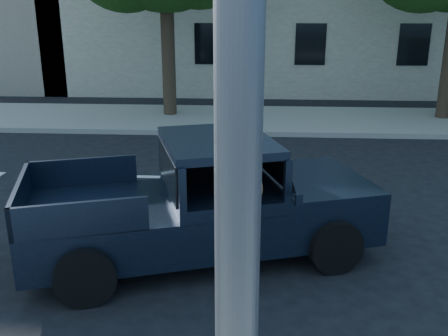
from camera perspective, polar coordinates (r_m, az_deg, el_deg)
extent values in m
plane|color=black|center=(7.84, 11.66, -9.58)|extent=(120.00, 120.00, 0.00)
cube|color=gray|center=(16.51, 7.50, 5.47)|extent=(60.00, 4.00, 0.15)
cylinder|color=#332619|center=(16.80, -6.39, 13.06)|extent=(0.44, 0.44, 4.40)
cube|color=black|center=(7.45, -2.50, -5.55)|extent=(5.37, 3.37, 0.64)
cube|color=black|center=(7.83, 10.35, -1.54)|extent=(1.97, 2.28, 0.15)
cube|color=black|center=(7.13, -0.72, 2.99)|extent=(1.99, 2.22, 0.12)
cube|color=black|center=(7.44, 5.15, 0.84)|extent=(0.74, 1.66, 0.55)
cube|color=black|center=(7.09, 1.65, -5.20)|extent=(0.67, 0.67, 0.37)
cube|color=black|center=(6.42, 8.54, -3.62)|extent=(0.11, 0.08, 0.15)
cube|color=yellow|center=(3.03, 1.61, -11.35)|extent=(0.16, 0.03, 0.41)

